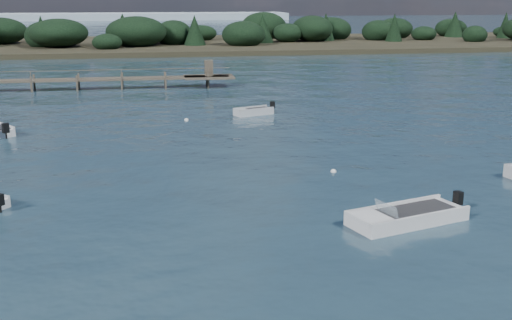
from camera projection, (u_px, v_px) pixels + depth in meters
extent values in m
plane|color=#182B38|center=(166.00, 74.00, 76.11)|extent=(400.00, 400.00, 0.00)
cube|color=#A9AEB1|center=(254.00, 113.00, 50.09)|extent=(3.24, 2.17, 0.70)
cube|color=#A9AEB1|center=(241.00, 110.00, 49.43)|extent=(1.05, 1.27, 0.14)
cube|color=#232325|center=(256.00, 109.00, 50.12)|extent=(2.25, 1.61, 0.12)
cube|color=#A9AEB1|center=(257.00, 109.00, 49.53)|extent=(2.86, 1.16, 0.14)
cube|color=#A9AEB1|center=(250.00, 107.00, 50.44)|extent=(2.86, 1.16, 0.14)
cube|color=black|center=(272.00, 105.00, 50.78)|extent=(0.38, 0.42, 0.55)
cylinder|color=black|center=(272.00, 111.00, 50.90)|extent=(0.13, 0.13, 0.55)
cube|color=silver|center=(2.00, 124.00, 43.51)|extent=(2.21, 3.06, 0.16)
cube|color=black|center=(6.00, 128.00, 41.59)|extent=(0.50, 0.48, 0.63)
cylinder|color=black|center=(6.00, 136.00, 41.72)|extent=(0.16, 0.16, 0.63)
cube|color=black|center=(0.00, 200.00, 27.53)|extent=(0.39, 0.40, 0.50)
cylinder|color=black|center=(1.00, 209.00, 27.64)|extent=(0.13, 0.13, 0.50)
cube|color=silver|center=(407.00, 220.00, 26.46)|extent=(5.35, 3.29, 0.73)
cube|color=silver|center=(370.00, 217.00, 25.51)|extent=(1.65, 1.98, 0.15)
cube|color=#232325|center=(415.00, 211.00, 26.54)|extent=(3.71, 2.45, 0.13)
cube|color=silver|center=(422.00, 216.00, 25.59)|extent=(4.83, 1.62, 0.15)
cube|color=silver|center=(394.00, 204.00, 27.11)|extent=(4.83, 1.62, 0.15)
cube|color=black|center=(458.00, 198.00, 27.51)|extent=(0.39, 0.43, 0.58)
cylinder|color=black|center=(457.00, 209.00, 27.64)|extent=(0.13, 0.13, 0.58)
cube|color=silver|center=(386.00, 208.00, 25.80)|extent=(0.56, 1.34, 0.44)
sphere|color=silver|center=(433.00, 219.00, 26.92)|extent=(0.32, 0.32, 0.32)
sphere|color=silver|center=(186.00, 120.00, 47.93)|extent=(0.32, 0.32, 0.32)
sphere|color=silver|center=(333.00, 172.00, 33.98)|extent=(0.32, 0.32, 0.32)
cube|color=#51483B|center=(209.00, 77.00, 65.04)|extent=(5.00, 3.20, 0.18)
cube|color=#51483B|center=(209.00, 68.00, 64.82)|extent=(0.80, 0.80, 1.60)
cylinder|color=#51483B|center=(32.00, 88.00, 61.62)|extent=(0.20, 0.20, 2.20)
cylinder|color=#51483B|center=(35.00, 86.00, 63.26)|extent=(0.20, 0.20, 2.20)
cylinder|color=#51483B|center=(77.00, 87.00, 62.31)|extent=(0.20, 0.20, 2.20)
cylinder|color=#51483B|center=(79.00, 85.00, 63.94)|extent=(0.20, 0.20, 2.20)
cylinder|color=#51483B|center=(122.00, 86.00, 62.99)|extent=(0.20, 0.20, 2.20)
cylinder|color=#51483B|center=(123.00, 84.00, 64.62)|extent=(0.20, 0.20, 2.20)
cylinder|color=#51483B|center=(166.00, 85.00, 63.67)|extent=(0.20, 0.20, 2.20)
cylinder|color=#51483B|center=(165.00, 83.00, 65.30)|extent=(0.20, 0.20, 2.20)
cylinder|color=#51483B|center=(208.00, 84.00, 64.35)|extent=(0.20, 0.20, 2.20)
cylinder|color=#51483B|center=(207.00, 82.00, 65.99)|extent=(0.20, 0.20, 2.20)
cube|color=black|center=(296.00, 45.00, 118.30)|extent=(190.00, 40.00, 1.60)
ellipsoid|color=black|center=(296.00, 30.00, 117.60)|extent=(180.50, 36.00, 4.40)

